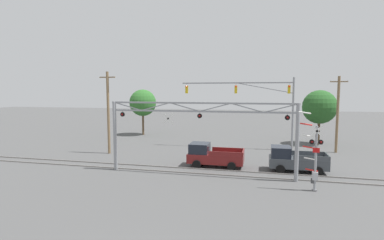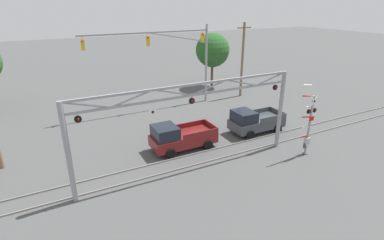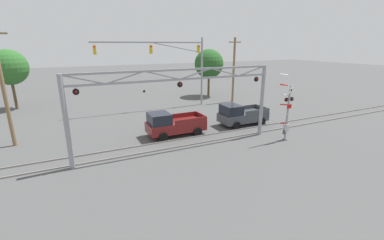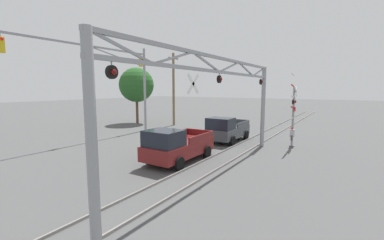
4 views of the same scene
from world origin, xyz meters
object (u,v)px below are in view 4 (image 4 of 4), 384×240
at_px(pickup_truck_following, 226,130).
at_px(crossing_signal_mast, 293,118).
at_px(pickup_truck_lead, 176,146).
at_px(background_tree_beyond_span, 136,85).
at_px(utility_pole_right, 174,88).
at_px(traffic_signal_span, 120,72).
at_px(crossing_gantry, 219,96).

bearing_deg(pickup_truck_following, crossing_signal_mast, -80.87).
distance_m(pickup_truck_lead, background_tree_beyond_span, 18.50).
relative_size(utility_pole_right, background_tree_beyond_span, 1.22).
bearing_deg(background_tree_beyond_span, pickup_truck_lead, -128.64).
bearing_deg(background_tree_beyond_span, utility_pole_right, -78.32).
height_order(pickup_truck_following, background_tree_beyond_span, background_tree_beyond_span).
bearing_deg(crossing_signal_mast, pickup_truck_lead, 147.34).
height_order(crossing_signal_mast, traffic_signal_span, traffic_signal_span).
bearing_deg(utility_pole_right, traffic_signal_span, 178.21).
xyz_separation_m(traffic_signal_span, pickup_truck_lead, (-4.41, -9.47, -4.87)).
relative_size(traffic_signal_span, pickup_truck_lead, 2.65).
bearing_deg(traffic_signal_span, utility_pole_right, -1.79).
relative_size(traffic_signal_span, utility_pole_right, 1.56).
height_order(utility_pole_right, background_tree_beyond_span, utility_pole_right).
bearing_deg(pickup_truck_lead, pickup_truck_following, -0.18).
bearing_deg(pickup_truck_following, traffic_signal_span, 105.36).
relative_size(crossing_signal_mast, pickup_truck_lead, 1.10).
distance_m(crossing_signal_mast, pickup_truck_lead, 9.36).
relative_size(crossing_gantry, background_tree_beyond_span, 2.19).
height_order(traffic_signal_span, pickup_truck_following, traffic_signal_span).
distance_m(traffic_signal_span, pickup_truck_following, 10.98).
xyz_separation_m(crossing_signal_mast, pickup_truck_following, (-0.80, 4.99, -1.21)).
bearing_deg(pickup_truck_following, utility_pole_right, 60.11).
bearing_deg(utility_pole_right, crossing_gantry, -136.42).
distance_m(pickup_truck_following, background_tree_beyond_span, 15.28).
bearing_deg(background_tree_beyond_span, crossing_signal_mast, -100.33).
bearing_deg(utility_pole_right, crossing_signal_mast, -107.58).
height_order(pickup_truck_lead, background_tree_beyond_span, background_tree_beyond_span).
bearing_deg(traffic_signal_span, crossing_gantry, -111.63).
xyz_separation_m(crossing_gantry, crossing_signal_mast, (8.37, -1.97, -1.81)).
bearing_deg(crossing_gantry, utility_pole_right, 43.58).
bearing_deg(traffic_signal_span, pickup_truck_following, -74.64).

